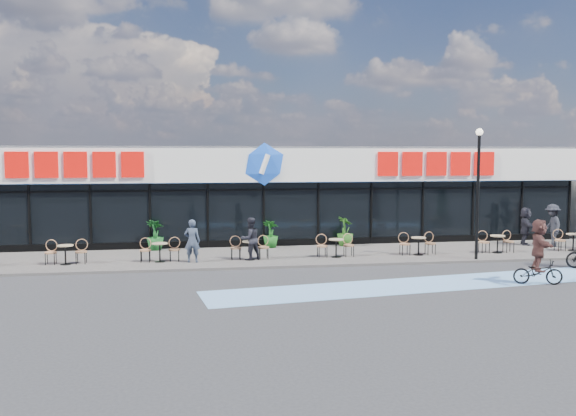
{
  "coord_description": "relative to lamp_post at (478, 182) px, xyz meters",
  "views": [
    {
      "loc": [
        -3.17,
        -20.08,
        4.23
      ],
      "look_at": [
        0.55,
        3.5,
        2.13
      ],
      "focal_mm": 38.0,
      "sensor_mm": 36.0,
      "label": 1
    }
  ],
  "objects": [
    {
      "name": "bistro_set_7",
      "position": [
        5.06,
        1.37,
        -2.6
      ],
      "size": [
        1.54,
        0.62,
        0.9
      ],
      "color": "tan",
      "rests_on": "sidewalk"
    },
    {
      "name": "bistro_set_1",
      "position": [
        -15.82,
        1.37,
        -2.6
      ],
      "size": [
        1.54,
        0.62,
        0.9
      ],
      "color": "tan",
      "rests_on": "sidewalk"
    },
    {
      "name": "potted_plant_mid",
      "position": [
        -7.65,
        4.28,
        -2.44
      ],
      "size": [
        0.92,
        0.92,
        1.23
      ],
      "primitive_type": "imported",
      "rotation": [
        0.0,
        0.0,
        2.69
      ],
      "color": "#19591A",
      "rests_on": "sidewalk"
    },
    {
      "name": "cyclist_a",
      "position": [
        0.03,
        -4.31,
        -2.16
      ],
      "size": [
        1.64,
        1.65,
        2.15
      ],
      "color": "black",
      "rests_on": "ground"
    },
    {
      "name": "bistro_set_5",
      "position": [
        -1.9,
        1.37,
        -2.6
      ],
      "size": [
        1.54,
        0.62,
        0.9
      ],
      "color": "tan",
      "rests_on": "sidewalk"
    },
    {
      "name": "bistro_set_2",
      "position": [
        -12.34,
        1.37,
        -2.6
      ],
      "size": [
        1.54,
        0.62,
        0.9
      ],
      "color": "tan",
      "rests_on": "sidewalk"
    },
    {
      "name": "bistro_set_3",
      "position": [
        -8.86,
        1.37,
        -2.6
      ],
      "size": [
        1.54,
        0.62,
        0.9
      ],
      "color": "tan",
      "rests_on": "sidewalk"
    },
    {
      "name": "potted_plant_right",
      "position": [
        -4.25,
        4.27,
        -2.39
      ],
      "size": [
        0.98,
        0.98,
        1.33
      ],
      "primitive_type": "imported",
      "rotation": [
        0.0,
        0.0,
        1.99
      ],
      "color": "#255618",
      "rests_on": "sidewalk"
    },
    {
      "name": "patron_right",
      "position": [
        -8.85,
        1.19,
        -2.22
      ],
      "size": [
        1.0,
        0.92,
        1.67
      ],
      "primitive_type": "imported",
      "rotation": [
        0.0,
        0.0,
        3.57
      ],
      "color": "black",
      "rests_on": "sidewalk"
    },
    {
      "name": "pedestrian_a",
      "position": [
        4.89,
        2.58,
        -2.1
      ],
      "size": [
        0.88,
        1.33,
        1.91
      ],
      "primitive_type": "imported",
      "rotation": [
        0.0,
        0.0,
        -1.71
      ],
      "color": "black",
      "rests_on": "sidewalk"
    },
    {
      "name": "pedestrian_b",
      "position": [
        3.98,
        3.26,
        -2.19
      ],
      "size": [
        1.04,
        1.68,
        1.73
      ],
      "primitive_type": "imported",
      "rotation": [
        0.0,
        0.0,
        1.21
      ],
      "color": "black",
      "rests_on": "sidewalk"
    },
    {
      "name": "lamp_post",
      "position": [
        0.0,
        0.0,
        0.0
      ],
      "size": [
        0.28,
        0.28,
        5.14
      ],
      "color": "black",
      "rests_on": "sidewalk"
    },
    {
      "name": "bistro_set_4",
      "position": [
        -5.38,
        1.37,
        -2.6
      ],
      "size": [
        1.54,
        0.62,
        0.9
      ],
      "color": "tan",
      "rests_on": "sidewalk"
    },
    {
      "name": "potted_plant_left",
      "position": [
        -12.68,
        4.33,
        -2.39
      ],
      "size": [
        0.94,
        0.94,
        1.33
      ],
      "primitive_type": "imported",
      "rotation": [
        0.0,
        0.0,
        2.82
      ],
      "color": "#164D1D",
      "rests_on": "sidewalk"
    },
    {
      "name": "patron_left",
      "position": [
        -11.1,
        1.02,
        -2.22
      ],
      "size": [
        0.66,
        0.49,
        1.66
      ],
      "primitive_type": "imported",
      "rotation": [
        0.0,
        0.0,
        2.98
      ],
      "color": "#313B4C",
      "rests_on": "sidewalk"
    },
    {
      "name": "ground",
      "position": [
        -7.91,
        -2.3,
        -3.15
      ],
      "size": [
        120.0,
        120.0,
        0.0
      ],
      "primitive_type": "plane",
      "color": "#28282B",
      "rests_on": "ground"
    },
    {
      "name": "bistro_set_6",
      "position": [
        1.58,
        1.37,
        -2.6
      ],
      "size": [
        1.54,
        0.62,
        0.9
      ],
      "color": "tan",
      "rests_on": "sidewalk"
    },
    {
      "name": "sidewalk",
      "position": [
        -7.91,
        2.2,
        -3.1
      ],
      "size": [
        44.0,
        5.0,
        0.1
      ],
      "primitive_type": "cube",
      "color": "#59534F",
      "rests_on": "ground"
    },
    {
      "name": "building",
      "position": [
        -7.91,
        7.63,
        -0.82
      ],
      "size": [
        30.6,
        6.57,
        4.75
      ],
      "color": "black",
      "rests_on": "ground"
    },
    {
      "name": "bike_lane",
      "position": [
        -3.91,
        -3.8,
        -3.15
      ],
      "size": [
        14.17,
        4.13,
        0.01
      ],
      "primitive_type": "cube",
      "rotation": [
        0.0,
        0.0,
        0.14
      ],
      "color": "#6896C5",
      "rests_on": "ground"
    }
  ]
}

